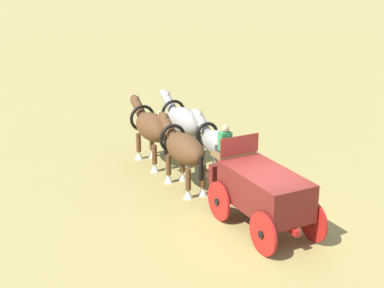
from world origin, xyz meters
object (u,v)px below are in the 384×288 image
Objects in this scene: draft_horse_rear_near at (183,149)px; draft_horse_lead_off at (183,122)px; draft_horse_rear_off at (217,145)px; draft_horse_lead_near at (151,127)px; show_wagon at (262,190)px.

draft_horse_rear_near is 0.98× the size of draft_horse_lead_off.
draft_horse_rear_off is 2.89m from draft_horse_lead_near.
draft_horse_rear_off is at bearing -4.47° from show_wagon.
draft_horse_rear_off is at bearing -147.51° from draft_horse_lead_near.
show_wagon is at bearing -168.39° from draft_horse_lead_near.
draft_horse_rear_off is 0.95× the size of draft_horse_lead_off.
draft_horse_lead_off reaches higher than draft_horse_lead_near.
draft_horse_lead_near is (2.43, 1.55, 0.08)m from draft_horse_rear_off.
draft_horse_lead_off is at bearing 5.69° from draft_horse_rear_off.
draft_horse_lead_near is (2.58, 0.26, 0.02)m from draft_horse_rear_near.
draft_horse_lead_near reaches higher than draft_horse_rear_near.
draft_horse_lead_off is (2.71, -1.04, 0.05)m from draft_horse_rear_near.
show_wagon reaches higher than draft_horse_rear_near.
show_wagon is 6.26m from draft_horse_lead_near.
draft_horse_lead_near is at bearing 5.69° from draft_horse_rear_near.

